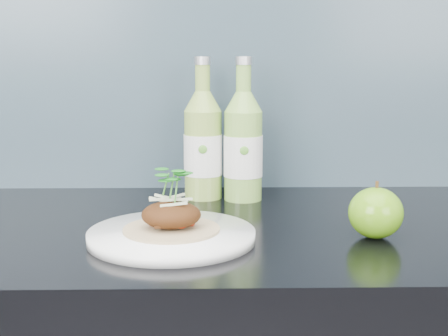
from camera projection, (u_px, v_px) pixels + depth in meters
The scene contains 6 objects.
subway_backsplash at pixel (232, 17), 1.26m from camera, with size 4.00×0.02×0.70m, color slate.
dinner_plate at pixel (172, 236), 0.93m from camera, with size 0.32×0.32×0.02m.
pork_taco at pixel (171, 212), 0.93m from camera, with size 0.15×0.15×0.10m.
green_apple at pixel (376, 213), 0.94m from camera, with size 0.10×0.10×0.09m.
cider_bottle_left at pixel (203, 145), 1.20m from camera, with size 0.09×0.09×0.27m.
cider_bottle_right at pixel (243, 146), 1.19m from camera, with size 0.08×0.08×0.27m.
Camera 1 is at (-0.04, 0.69, 1.17)m, focal length 50.00 mm.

